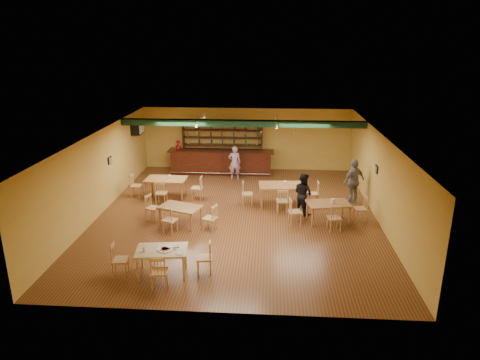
# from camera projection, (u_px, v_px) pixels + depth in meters

# --- Properties ---
(floor) EXTENTS (12.00, 12.00, 0.00)m
(floor) POSITION_uv_depth(u_px,v_px,m) (237.00, 215.00, 15.95)
(floor) COLOR #5A2F19
(floor) RESTS_ON ground
(ceiling_beam) EXTENTS (10.00, 0.30, 0.25)m
(ceiling_beam) POSITION_uv_depth(u_px,v_px,m) (242.00, 123.00, 17.72)
(ceiling_beam) COLOR black
(ceiling_beam) RESTS_ON ceiling
(track_rail_left) EXTENTS (0.05, 2.50, 0.05)m
(track_rail_left) POSITION_uv_depth(u_px,v_px,m) (201.00, 118.00, 18.39)
(track_rail_left) COLOR white
(track_rail_left) RESTS_ON ceiling
(track_rail_right) EXTENTS (0.05, 2.50, 0.05)m
(track_rail_right) POSITION_uv_depth(u_px,v_px,m) (276.00, 119.00, 18.18)
(track_rail_right) COLOR white
(track_rail_right) RESTS_ON ceiling
(ac_unit) EXTENTS (0.34, 0.70, 0.48)m
(ac_unit) POSITION_uv_depth(u_px,v_px,m) (137.00, 128.00, 19.53)
(ac_unit) COLOR white
(ac_unit) RESTS_ON wall_left
(picture_left) EXTENTS (0.04, 0.34, 0.28)m
(picture_left) POSITION_uv_depth(u_px,v_px,m) (110.00, 160.00, 16.70)
(picture_left) COLOR black
(picture_left) RESTS_ON wall_left
(picture_right) EXTENTS (0.04, 0.34, 0.28)m
(picture_right) POSITION_uv_depth(u_px,v_px,m) (376.00, 169.00, 15.57)
(picture_right) COLOR black
(picture_right) RESTS_ON wall_right
(bar_counter) EXTENTS (5.00, 0.85, 1.13)m
(bar_counter) POSITION_uv_depth(u_px,v_px,m) (221.00, 162.00, 20.74)
(bar_counter) COLOR #33100A
(bar_counter) RESTS_ON ground
(back_bar_hutch) EXTENTS (3.87, 0.40, 2.28)m
(back_bar_hutch) POSITION_uv_depth(u_px,v_px,m) (223.00, 147.00, 21.16)
(back_bar_hutch) COLOR #33100A
(back_bar_hutch) RESTS_ON ground
(poinsettia) EXTENTS (0.31, 0.31, 0.44)m
(poinsettia) POSITION_uv_depth(u_px,v_px,m) (178.00, 145.00, 20.63)
(poinsettia) COLOR #B11011
(poinsettia) RESTS_ON bar_counter
(dining_table_a) EXTENTS (1.66, 1.04, 0.81)m
(dining_table_a) POSITION_uv_depth(u_px,v_px,m) (166.00, 188.00, 17.58)
(dining_table_a) COLOR #A16E39
(dining_table_a) RESTS_ON ground
(dining_table_b) EXTENTS (1.71, 1.10, 0.82)m
(dining_table_b) POSITION_uv_depth(u_px,v_px,m) (280.00, 195.00, 16.79)
(dining_table_b) COLOR #A16E39
(dining_table_b) RESTS_ON ground
(dining_table_c) EXTENTS (1.59, 1.26, 0.70)m
(dining_table_c) POSITION_uv_depth(u_px,v_px,m) (181.00, 216.00, 14.96)
(dining_table_c) COLOR #A16E39
(dining_table_c) RESTS_ON ground
(dining_table_d) EXTENTS (1.59, 1.12, 0.73)m
(dining_table_d) POSITION_uv_depth(u_px,v_px,m) (328.00, 213.00, 15.20)
(dining_table_d) COLOR #A16E39
(dining_table_d) RESTS_ON ground
(near_table) EXTENTS (1.47, 1.04, 0.73)m
(near_table) POSITION_uv_depth(u_px,v_px,m) (162.00, 262.00, 11.85)
(near_table) COLOR #D1B78C
(near_table) RESTS_ON ground
(pizza_tray) EXTENTS (0.50, 0.50, 0.01)m
(pizza_tray) POSITION_uv_depth(u_px,v_px,m) (165.00, 249.00, 11.72)
(pizza_tray) COLOR silver
(pizza_tray) RESTS_ON near_table
(parmesan_shaker) EXTENTS (0.08, 0.08, 0.11)m
(parmesan_shaker) POSITION_uv_depth(u_px,v_px,m) (144.00, 250.00, 11.61)
(parmesan_shaker) COLOR #EAE5C6
(parmesan_shaker) RESTS_ON near_table
(napkin_stack) EXTENTS (0.24, 0.21, 0.03)m
(napkin_stack) POSITION_uv_depth(u_px,v_px,m) (176.00, 246.00, 11.89)
(napkin_stack) COLOR white
(napkin_stack) RESTS_ON near_table
(pizza_server) EXTENTS (0.33, 0.18, 0.00)m
(pizza_server) POSITION_uv_depth(u_px,v_px,m) (171.00, 248.00, 11.76)
(pizza_server) COLOR silver
(pizza_server) RESTS_ON pizza_tray
(side_plate) EXTENTS (0.25, 0.25, 0.01)m
(side_plate) POSITION_uv_depth(u_px,v_px,m) (180.00, 253.00, 11.51)
(side_plate) COLOR white
(side_plate) RESTS_ON near_table
(patron_bar) EXTENTS (0.60, 0.44, 1.54)m
(patron_bar) POSITION_uv_depth(u_px,v_px,m) (235.00, 163.00, 19.85)
(patron_bar) COLOR #A755B9
(patron_bar) RESTS_ON ground
(patron_right_a) EXTENTS (0.94, 0.95, 1.54)m
(patron_right_a) POSITION_uv_depth(u_px,v_px,m) (303.00, 194.00, 15.86)
(patron_right_a) COLOR black
(patron_right_a) RESTS_ON ground
(patron_right_b) EXTENTS (1.10, 0.95, 1.77)m
(patron_right_b) POSITION_uv_depth(u_px,v_px,m) (354.00, 181.00, 16.85)
(patron_right_b) COLOR gray
(patron_right_b) RESTS_ON ground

